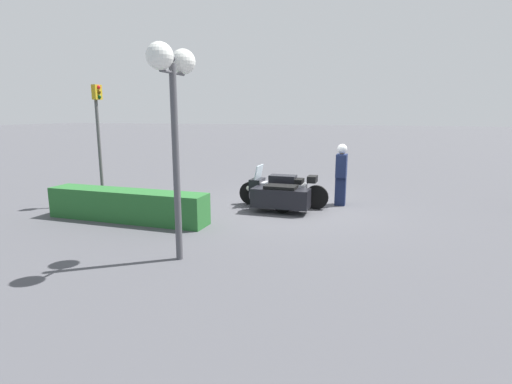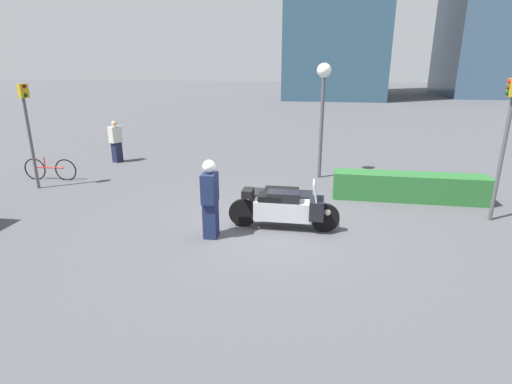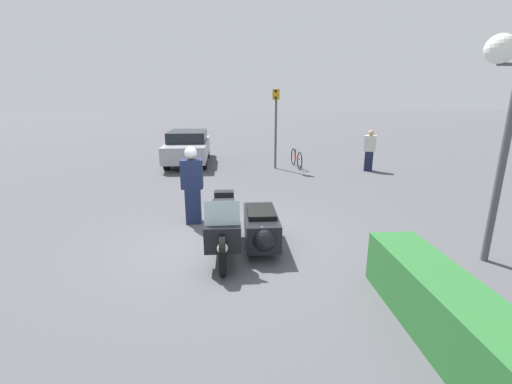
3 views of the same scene
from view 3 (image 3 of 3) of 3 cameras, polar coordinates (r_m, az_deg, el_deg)
ground_plane at (r=6.88m, az=-4.73°, el=-8.43°), size 160.00×160.00×0.00m
police_motorcycle at (r=6.39m, az=-2.08°, el=-5.73°), size 2.57×1.31×1.16m
officer_rider at (r=7.80m, az=-10.58°, el=1.40°), size 0.30×0.48×1.76m
hedge_bush_curbside at (r=4.36m, az=33.32°, el=-20.60°), size 4.17×0.70×0.76m
traffic_light_far at (r=13.89m, az=3.32°, el=12.40°), size 0.23×0.29×3.13m
parked_car_background at (r=15.51m, az=-11.23°, el=7.52°), size 4.73×1.84×1.42m
pedestrian_bystander at (r=14.25m, az=18.38°, el=6.56°), size 0.42×0.52×1.60m
bicycle_parked at (r=14.45m, az=6.74°, el=5.53°), size 1.80×0.16×0.78m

